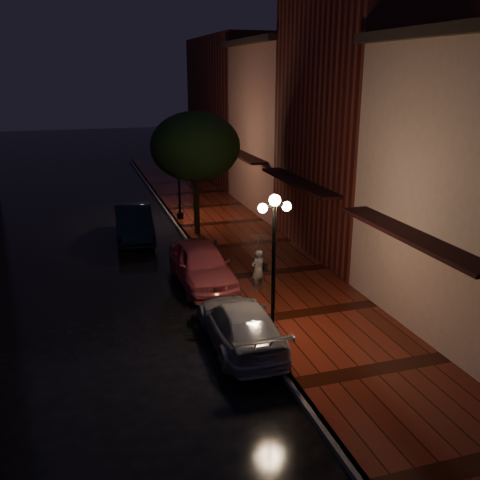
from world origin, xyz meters
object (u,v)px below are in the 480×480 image
object	(u,v)px
street_tree	(195,149)
silver_car	(241,324)
streetlamp_near	(274,259)
pink_car	(202,264)
streetlamp_far	(179,173)
woman_with_umbrella	(258,253)
parking_meter	(216,252)
navy_car	(134,223)

from	to	relation	value
street_tree	silver_car	bearing A→B (deg)	-96.32
streetlamp_near	pink_car	bearing A→B (deg)	100.78
streetlamp_far	woman_with_umbrella	distance (m)	10.51
parking_meter	streetlamp_near	bearing A→B (deg)	-79.41
parking_meter	navy_car	bearing A→B (deg)	122.10
street_tree	navy_car	size ratio (longest dim) A/B	1.20
parking_meter	street_tree	bearing A→B (deg)	93.57
pink_car	silver_car	distance (m)	4.92
street_tree	parking_meter	xyz separation A→B (m)	(-0.46, -5.21, -3.30)
streetlamp_near	parking_meter	xyz separation A→B (m)	(-0.20, 5.78, -1.66)
street_tree	silver_car	distance (m)	11.55
streetlamp_far	woman_with_umbrella	world-z (taller)	streetlamp_far
pink_car	navy_car	distance (m)	6.78
street_tree	pink_car	size ratio (longest dim) A/B	1.25
streetlamp_near	parking_meter	size ratio (longest dim) A/B	3.29
parking_meter	pink_car	bearing A→B (deg)	-124.77
street_tree	streetlamp_far	bearing A→B (deg)	94.91
pink_car	parking_meter	world-z (taller)	pink_car
street_tree	streetlamp_near	bearing A→B (deg)	-91.35
street_tree	navy_car	bearing A→B (deg)	169.48
street_tree	parking_meter	world-z (taller)	street_tree
navy_car	woman_with_umbrella	xyz separation A→B (m)	(3.50, -7.96, 0.73)
silver_car	woman_with_umbrella	world-z (taller)	woman_with_umbrella
parking_meter	woman_with_umbrella	bearing A→B (deg)	-57.16
navy_car	silver_car	bearing A→B (deg)	-78.06
silver_car	navy_car	bearing A→B (deg)	-79.86
streetlamp_far	street_tree	distance (m)	3.44
woman_with_umbrella	silver_car	bearing A→B (deg)	46.31
silver_car	parking_meter	bearing A→B (deg)	-96.05
streetlamp_near	navy_car	xyz separation A→B (m)	(-2.70, 11.54, -1.81)
streetlamp_near	woman_with_umbrella	size ratio (longest dim) A/B	2.07
street_tree	navy_car	xyz separation A→B (m)	(-2.96, 0.55, -3.45)
streetlamp_near	woman_with_umbrella	distance (m)	3.82
streetlamp_near	woman_with_umbrella	bearing A→B (deg)	77.52
streetlamp_far	woman_with_umbrella	size ratio (longest dim) A/B	2.07
street_tree	navy_car	world-z (taller)	street_tree
streetlamp_far	streetlamp_near	bearing A→B (deg)	-90.00
streetlamp_far	silver_car	world-z (taller)	streetlamp_far
streetlamp_near	pink_car	world-z (taller)	streetlamp_near
navy_car	silver_car	size ratio (longest dim) A/B	1.05
pink_car	silver_car	world-z (taller)	pink_car
woman_with_umbrella	streetlamp_near	bearing A→B (deg)	60.27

